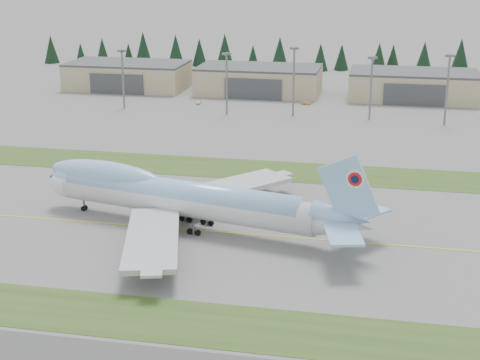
% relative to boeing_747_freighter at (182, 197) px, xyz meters
% --- Properties ---
extents(ground, '(7000.00, 7000.00, 0.00)m').
position_rel_boeing_747_freighter_xyz_m(ground, '(4.71, -1.36, -6.50)').
color(ground, '#5F5F5D').
rests_on(ground, ground).
extents(grass_strip_near, '(400.00, 14.00, 0.08)m').
position_rel_boeing_747_freighter_xyz_m(grass_strip_near, '(4.71, -39.36, -6.50)').
color(grass_strip_near, '#2F4D1B').
rests_on(grass_strip_near, ground).
extents(grass_strip_far, '(400.00, 18.00, 0.08)m').
position_rel_boeing_747_freighter_xyz_m(grass_strip_far, '(4.71, 43.64, -6.50)').
color(grass_strip_far, '#2F4D1B').
rests_on(grass_strip_far, ground).
extents(taxiway_line_main, '(400.00, 0.40, 0.02)m').
position_rel_boeing_747_freighter_xyz_m(taxiway_line_main, '(4.71, -1.36, -6.50)').
color(taxiway_line_main, yellow).
rests_on(taxiway_line_main, ground).
extents(boeing_747_freighter, '(75.17, 63.14, 19.73)m').
position_rel_boeing_747_freighter_xyz_m(boeing_747_freighter, '(0.00, 0.00, 0.00)').
color(boeing_747_freighter, silver).
rests_on(boeing_747_freighter, ground).
extents(hangar_left, '(48.00, 26.60, 10.80)m').
position_rel_boeing_747_freighter_xyz_m(hangar_left, '(-65.29, 148.53, -1.12)').
color(hangar_left, tan).
rests_on(hangar_left, ground).
extents(hangar_center, '(48.00, 26.60, 10.80)m').
position_rel_boeing_747_freighter_xyz_m(hangar_center, '(-10.29, 148.53, -1.12)').
color(hangar_center, tan).
rests_on(hangar_center, ground).
extents(hangar_right, '(48.00, 26.60, 10.80)m').
position_rel_boeing_747_freighter_xyz_m(hangar_right, '(49.71, 148.53, -1.12)').
color(hangar_right, tan).
rests_on(hangar_right, ground).
extents(floodlight_masts, '(115.25, 7.15, 23.51)m').
position_rel_boeing_747_freighter_xyz_m(floodlight_masts, '(7.42, 109.20, 8.96)').
color(floodlight_masts, slate).
rests_on(floodlight_masts, ground).
extents(service_vehicle_a, '(2.15, 3.99, 1.29)m').
position_rel_boeing_747_freighter_xyz_m(service_vehicle_a, '(-28.56, 123.04, -6.50)').
color(service_vehicle_a, silver).
rests_on(service_vehicle_a, ground).
extents(service_vehicle_b, '(3.83, 1.95, 1.21)m').
position_rel_boeing_747_freighter_xyz_m(service_vehicle_b, '(10.70, 130.23, -6.50)').
color(service_vehicle_b, '#B0792C').
rests_on(service_vehicle_b, ground).
extents(conifer_belt, '(270.13, 16.51, 16.85)m').
position_rel_boeing_747_freighter_xyz_m(conifer_belt, '(5.79, 210.20, 0.75)').
color(conifer_belt, black).
rests_on(conifer_belt, ground).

